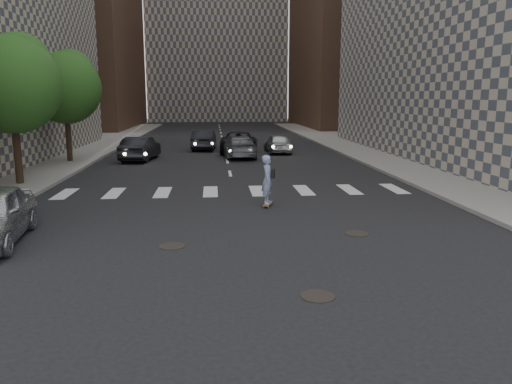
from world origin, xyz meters
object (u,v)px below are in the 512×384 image
(tree_c, at_px, (66,85))
(skateboarder, at_px, (268,180))
(traffic_car_c, at_px, (238,142))
(traffic_car_a, at_px, (140,149))
(traffic_car_b, at_px, (238,146))
(tree_b, at_px, (13,80))
(traffic_car_e, at_px, (204,140))
(traffic_car_d, at_px, (278,143))

(tree_c, bearing_deg, skateboarder, -51.19)
(tree_c, distance_m, traffic_car_c, 12.14)
(traffic_car_a, relative_size, traffic_car_b, 0.91)
(tree_b, relative_size, traffic_car_b, 1.32)
(tree_c, distance_m, skateboarder, 17.25)
(tree_c, bearing_deg, traffic_car_b, 10.56)
(skateboarder, distance_m, traffic_car_e, 20.32)
(skateboarder, xyz_separation_m, traffic_car_b, (-0.31, 15.05, -0.26))
(tree_c, relative_size, skateboarder, 3.51)
(tree_b, bearing_deg, traffic_car_d, 43.08)
(tree_b, distance_m, traffic_car_b, 14.80)
(traffic_car_b, distance_m, traffic_car_d, 3.80)
(tree_b, height_order, traffic_car_b, tree_b)
(skateboarder, distance_m, traffic_car_c, 18.04)
(traffic_car_b, xyz_separation_m, traffic_car_e, (-2.35, 5.10, 0.02))
(traffic_car_c, distance_m, traffic_car_e, 3.27)
(tree_b, bearing_deg, traffic_car_a, 65.63)
(traffic_car_c, bearing_deg, traffic_car_b, 90.36)
(tree_b, distance_m, tree_c, 8.00)
(skateboarder, xyz_separation_m, traffic_car_e, (-2.65, 20.15, -0.24))
(traffic_car_b, relative_size, traffic_car_d, 1.23)
(skateboarder, bearing_deg, traffic_car_e, 113.26)
(tree_c, height_order, traffic_car_a, tree_c)
(traffic_car_e, bearing_deg, skateboarder, 101.33)
(traffic_car_a, relative_size, traffic_car_d, 1.12)
(traffic_car_b, distance_m, traffic_car_e, 5.61)
(tree_b, xyz_separation_m, traffic_car_b, (10.26, 9.91, -3.92))
(traffic_car_c, bearing_deg, traffic_car_a, 35.50)
(tree_c, height_order, traffic_car_d, tree_c)
(traffic_car_a, bearing_deg, tree_c, 19.23)
(tree_b, relative_size, traffic_car_e, 1.46)
(traffic_car_c, bearing_deg, traffic_car_d, 171.76)
(skateboarder, bearing_deg, traffic_car_a, 130.82)
(tree_b, height_order, traffic_car_a, tree_b)
(skateboarder, bearing_deg, tree_c, 144.56)
(traffic_car_e, bearing_deg, traffic_car_c, 143.62)
(traffic_car_a, height_order, traffic_car_d, traffic_car_a)
(tree_c, distance_m, traffic_car_b, 11.15)
(tree_c, bearing_deg, traffic_car_c, 25.20)
(tree_c, xyz_separation_m, traffic_car_c, (10.41, 4.90, -3.89))
(traffic_car_d, height_order, traffic_car_e, traffic_car_e)
(tree_b, relative_size, traffic_car_d, 1.63)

